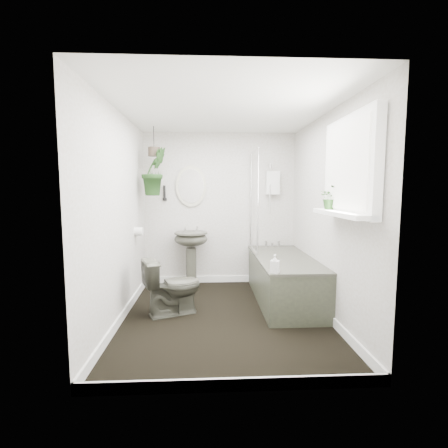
{
  "coord_description": "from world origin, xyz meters",
  "views": [
    {
      "loc": [
        -0.19,
        -3.58,
        1.45
      ],
      "look_at": [
        0.0,
        0.15,
        1.05
      ],
      "focal_mm": 26.0,
      "sensor_mm": 36.0,
      "label": 1
    }
  ],
  "objects": [
    {
      "name": "floor",
      "position": [
        0.0,
        0.0,
        -0.01
      ],
      "size": [
        2.3,
        2.8,
        0.02
      ],
      "primitive_type": "cube",
      "color": "black",
      "rests_on": "ground"
    },
    {
      "name": "ceiling",
      "position": [
        0.0,
        0.0,
        2.31
      ],
      "size": [
        2.3,
        2.8,
        0.02
      ],
      "primitive_type": "cube",
      "color": "white",
      "rests_on": "ground"
    },
    {
      "name": "wall_back",
      "position": [
        0.0,
        1.41,
        1.15
      ],
      "size": [
        2.3,
        0.02,
        2.3
      ],
      "primitive_type": "cube",
      "color": "silver",
      "rests_on": "ground"
    },
    {
      "name": "wall_front",
      "position": [
        0.0,
        -1.41,
        1.15
      ],
      "size": [
        2.3,
        0.02,
        2.3
      ],
      "primitive_type": "cube",
      "color": "silver",
      "rests_on": "ground"
    },
    {
      "name": "wall_left",
      "position": [
        -1.16,
        0.0,
        1.15
      ],
      "size": [
        0.02,
        2.8,
        2.3
      ],
      "primitive_type": "cube",
      "color": "silver",
      "rests_on": "ground"
    },
    {
      "name": "wall_right",
      "position": [
        1.16,
        0.0,
        1.15
      ],
      "size": [
        0.02,
        2.8,
        2.3
      ],
      "primitive_type": "cube",
      "color": "silver",
      "rests_on": "ground"
    },
    {
      "name": "skirting",
      "position": [
        0.0,
        0.0,
        0.05
      ],
      "size": [
        2.3,
        2.8,
        0.1
      ],
      "primitive_type": "cube",
      "color": "white",
      "rests_on": "floor"
    },
    {
      "name": "bathtub",
      "position": [
        0.8,
        0.5,
        0.29
      ],
      "size": [
        0.72,
        1.72,
        0.58
      ],
      "primitive_type": null,
      "color": "#3C3D33",
      "rests_on": "floor"
    },
    {
      "name": "bath_screen",
      "position": [
        0.47,
        0.99,
        1.28
      ],
      "size": [
        0.04,
        0.72,
        1.4
      ],
      "primitive_type": null,
      "color": "silver",
      "rests_on": "bathtub"
    },
    {
      "name": "shower_box",
      "position": [
        0.8,
        1.34,
        1.55
      ],
      "size": [
        0.2,
        0.1,
        0.35
      ],
      "primitive_type": "cube",
      "color": "white",
      "rests_on": "wall_back"
    },
    {
      "name": "oval_mirror",
      "position": [
        -0.44,
        1.37,
        1.5
      ],
      "size": [
        0.46,
        0.03,
        0.62
      ],
      "primitive_type": "ellipsoid",
      "color": "beige",
      "rests_on": "wall_back"
    },
    {
      "name": "wall_sconce",
      "position": [
        -0.84,
        1.36,
        1.4
      ],
      "size": [
        0.04,
        0.04,
        0.22
      ],
      "primitive_type": "cylinder",
      "color": "black",
      "rests_on": "wall_back"
    },
    {
      "name": "toilet_roll_holder",
      "position": [
        -1.1,
        0.7,
        0.9
      ],
      "size": [
        0.11,
        0.11,
        0.11
      ],
      "primitive_type": "cylinder",
      "rotation": [
        0.0,
        1.57,
        0.0
      ],
      "color": "white",
      "rests_on": "wall_left"
    },
    {
      "name": "window_recess",
      "position": [
        1.09,
        -0.7,
        1.65
      ],
      "size": [
        0.08,
        1.0,
        0.9
      ],
      "primitive_type": "cube",
      "color": "white",
      "rests_on": "wall_right"
    },
    {
      "name": "window_sill",
      "position": [
        1.02,
        -0.7,
        1.23
      ],
      "size": [
        0.18,
        1.0,
        0.04
      ],
      "primitive_type": "cube",
      "color": "white",
      "rests_on": "wall_right"
    },
    {
      "name": "window_blinds",
      "position": [
        1.04,
        -0.7,
        1.65
      ],
      "size": [
        0.01,
        0.86,
        0.76
      ],
      "primitive_type": "cube",
      "color": "white",
      "rests_on": "wall_right"
    },
    {
      "name": "toilet",
      "position": [
        -0.6,
        0.11,
        0.33
      ],
      "size": [
        0.74,
        0.59,
        0.66
      ],
      "primitive_type": "imported",
      "rotation": [
        0.0,
        0.0,
        1.96
      ],
      "color": "#3C3D33",
      "rests_on": "floor"
    },
    {
      "name": "pedestal_sink",
      "position": [
        -0.44,
        1.17,
        0.42
      ],
      "size": [
        0.52,
        0.45,
        0.83
      ],
      "primitive_type": null,
      "rotation": [
        0.0,
        0.0,
        -0.08
      ],
      "color": "#3C3D33",
      "rests_on": "floor"
    },
    {
      "name": "sill_plant",
      "position": [
        1.04,
        -0.4,
        1.37
      ],
      "size": [
        0.24,
        0.22,
        0.24
      ],
      "primitive_type": "imported",
      "rotation": [
        0.0,
        0.0,
        -0.18
      ],
      "color": "black",
      "rests_on": "window_sill"
    },
    {
      "name": "hanging_plant",
      "position": [
        -0.91,
        0.95,
        1.69
      ],
      "size": [
        0.46,
        0.46,
        0.66
      ],
      "primitive_type": "imported",
      "rotation": [
        0.0,
        0.0,
        0.76
      ],
      "color": "black",
      "rests_on": "ceiling"
    },
    {
      "name": "soap_bottle",
      "position": [
        0.51,
        -0.29,
        0.68
      ],
      "size": [
        0.12,
        0.12,
        0.19
      ],
      "primitive_type": "imported",
      "rotation": [
        0.0,
        0.0,
        -0.41
      ],
      "color": "black",
      "rests_on": "bathtub"
    },
    {
      "name": "hanging_pot",
      "position": [
        -0.91,
        0.95,
        1.96
      ],
      "size": [
        0.16,
        0.16,
        0.12
      ],
      "primitive_type": "cylinder",
      "color": "#3F3329",
      "rests_on": "ceiling"
    }
  ]
}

